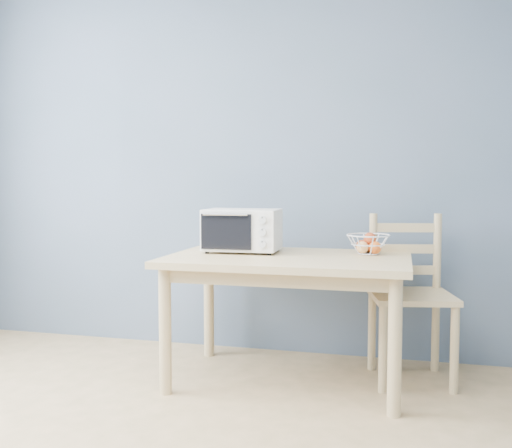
% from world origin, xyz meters
% --- Properties ---
extents(room, '(4.01, 4.51, 2.61)m').
position_xyz_m(room, '(0.00, 0.00, 1.30)').
color(room, tan).
rests_on(room, ground).
extents(dining_table, '(1.40, 0.90, 0.75)m').
position_xyz_m(dining_table, '(0.56, 1.65, 0.65)').
color(dining_table, '#D4B17F').
rests_on(dining_table, ground).
extents(toaster_oven, '(0.46, 0.35, 0.27)m').
position_xyz_m(toaster_oven, '(0.24, 1.75, 0.89)').
color(toaster_oven, white).
rests_on(toaster_oven, dining_table).
extents(fruit_basket, '(0.32, 0.32, 0.13)m').
position_xyz_m(fruit_basket, '(1.01, 1.83, 0.81)').
color(fruit_basket, white).
rests_on(fruit_basket, dining_table).
extents(dining_chair, '(0.55, 0.55, 0.99)m').
position_xyz_m(dining_chair, '(1.26, 1.88, 0.49)').
color(dining_chair, '#D4B17F').
rests_on(dining_chair, ground).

